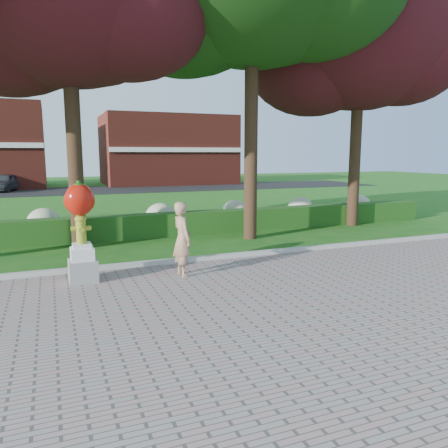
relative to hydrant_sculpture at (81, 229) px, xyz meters
The scene contains 11 objects.
ground 3.28m from the hydrant_sculpture, 44.87° to the right, with size 100.00×100.00×0.00m, color #175715.
walkway 6.63m from the hydrant_sculpture, 70.65° to the right, with size 40.00×14.00×0.04m, color gray.
curb 2.59m from the hydrant_sculpture, 21.51° to the left, with size 40.00×0.18×0.15m, color #ADADA5.
lawn_hedge 5.37m from the hydrant_sculpture, 66.01° to the left, with size 24.00×0.70×0.80m, color #133F12.
hydrangea_row 6.49m from the hydrant_sculpture, 64.98° to the left, with size 20.10×1.10×0.99m.
street 25.97m from the hydrant_sculpture, 85.23° to the left, with size 50.00×8.00×0.02m, color black.
building_right 33.49m from the hydrant_sculpture, 72.31° to the left, with size 12.00×8.00×6.40m, color maroon.
tree_far_right 12.81m from the hydrant_sculpture, 22.75° to the left, with size 7.88×6.72×10.21m.
hydrant_sculpture is the anchor object (origin of this frame).
woman 2.24m from the hydrant_sculpture, ahead, with size 0.63×0.41×1.73m, color tan.
parked_car 27.61m from the hydrant_sculpture, 97.92° to the left, with size 1.61×4.00×1.36m, color #414449.
Camera 1 is at (-2.73, -7.73, 2.84)m, focal length 35.00 mm.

